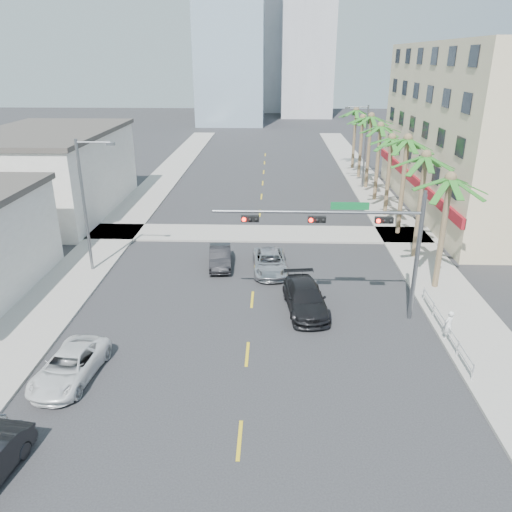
{
  "coord_description": "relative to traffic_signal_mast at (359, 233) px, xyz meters",
  "views": [
    {
      "loc": [
        1.15,
        -17.2,
        13.8
      ],
      "look_at": [
        0.29,
        8.43,
        3.5
      ],
      "focal_mm": 35.0,
      "sensor_mm": 36.0,
      "label": 1
    }
  ],
  "objects": [
    {
      "name": "sidewalk_left",
      "position": [
        -17.78,
        12.05,
        -4.99
      ],
      "size": [
        4.0,
        120.0,
        0.15
      ],
      "primitive_type": "cube",
      "color": "gray",
      "rests_on": "ground"
    },
    {
      "name": "palm_tree_7",
      "position": [
        5.82,
        40.45,
        2.37
      ],
      "size": [
        4.8,
        4.8,
        8.16
      ],
      "color": "brown",
      "rests_on": "ground"
    },
    {
      "name": "palm_tree_3",
      "position": [
        5.82,
        19.65,
        2.02
      ],
      "size": [
        4.8,
        4.8,
        7.8
      ],
      "color": "brown",
      "rests_on": "ground"
    },
    {
      "name": "streetlight_right",
      "position": [
        5.21,
        30.05,
        -0.0
      ],
      "size": [
        2.55,
        0.25,
        9.0
      ],
      "color": "slate",
      "rests_on": "ground"
    },
    {
      "name": "streetlight_left",
      "position": [
        -16.78,
        6.05,
        -0.0
      ],
      "size": [
        2.55,
        0.25,
        9.0
      ],
      "color": "slate",
      "rests_on": "ground"
    },
    {
      "name": "sidewalk_cross",
      "position": [
        -5.78,
        14.05,
        -4.99
      ],
      "size": [
        80.0,
        4.0,
        0.15
      ],
      "primitive_type": "cube",
      "color": "gray",
      "rests_on": "ground"
    },
    {
      "name": "guardrail",
      "position": [
        4.52,
        -1.95,
        -4.39
      ],
      "size": [
        0.08,
        8.08,
        1.0
      ],
      "color": "silver",
      "rests_on": "ground"
    },
    {
      "name": "tower_far_left",
      "position": [
        -13.78,
        87.05,
        18.94
      ],
      "size": [
        14.0,
        14.0,
        48.0
      ],
      "primitive_type": "cube",
      "color": "#99B2C6",
      "rests_on": "ground"
    },
    {
      "name": "car_lane_right",
      "position": [
        -2.64,
        0.81,
        -4.28
      ],
      "size": [
        2.81,
        5.59,
        1.56
      ],
      "primitive_type": "imported",
      "rotation": [
        0.0,
        0.0,
        0.12
      ],
      "color": "black",
      "rests_on": "ground"
    },
    {
      "name": "building_left_far",
      "position": [
        -25.28,
        20.05,
        -1.46
      ],
      "size": [
        11.0,
        18.0,
        7.2
      ],
      "primitive_type": "cube",
      "color": "beige",
      "rests_on": "ground"
    },
    {
      "name": "pedestrian",
      "position": [
        4.52,
        -2.38,
        -4.11
      ],
      "size": [
        0.7,
        0.64,
        1.6
      ],
      "primitive_type": "imported",
      "rotation": [
        0.0,
        0.0,
        3.72
      ],
      "color": "white",
      "rests_on": "sidewalk_right"
    },
    {
      "name": "sidewalk_right",
      "position": [
        6.22,
        12.05,
        -4.99
      ],
      "size": [
        4.0,
        120.0,
        0.15
      ],
      "primitive_type": "cube",
      "color": "gray",
      "rests_on": "ground"
    },
    {
      "name": "car_lane_left",
      "position": [
        -8.24,
        7.21,
        -4.36
      ],
      "size": [
        1.88,
        4.37,
        1.4
      ],
      "primitive_type": "imported",
      "rotation": [
        0.0,
        0.0,
        0.1
      ],
      "color": "black",
      "rests_on": "ground"
    },
    {
      "name": "palm_tree_5",
      "position": [
        5.82,
        30.05,
        2.72
      ],
      "size": [
        4.8,
        4.8,
        8.52
      ],
      "color": "brown",
      "rests_on": "ground"
    },
    {
      "name": "car_lane_center",
      "position": [
        -4.75,
        6.37,
        -4.38
      ],
      "size": [
        2.58,
        5.04,
        1.36
      ],
      "primitive_type": "imported",
      "rotation": [
        0.0,
        0.0,
        0.07
      ],
      "color": "silver",
      "rests_on": "ground"
    },
    {
      "name": "ground",
      "position": [
        -5.78,
        -7.95,
        -5.06
      ],
      "size": [
        260.0,
        260.0,
        0.0
      ],
      "primitive_type": "plane",
      "color": "#262628",
      "rests_on": "ground"
    },
    {
      "name": "palm_tree_2",
      "position": [
        5.82,
        14.45,
        2.72
      ],
      "size": [
        4.8,
        4.8,
        8.52
      ],
      "color": "brown",
      "rests_on": "ground"
    },
    {
      "name": "palm_tree_4",
      "position": [
        5.82,
        24.85,
        2.37
      ],
      "size": [
        4.8,
        4.8,
        8.16
      ],
      "color": "brown",
      "rests_on": "ground"
    },
    {
      "name": "traffic_signal_mast",
      "position": [
        0.0,
        0.0,
        0.0
      ],
      "size": [
        11.12,
        0.54,
        7.2
      ],
      "color": "slate",
      "rests_on": "ground"
    },
    {
      "name": "tower_far_center",
      "position": [
        -8.78,
        117.05,
        15.94
      ],
      "size": [
        16.0,
        16.0,
        42.0
      ],
      "primitive_type": "cube",
      "color": "#ADADB2",
      "rests_on": "ground"
    },
    {
      "name": "building_right",
      "position": [
        16.21,
        22.05,
        2.43
      ],
      "size": [
        15.25,
        28.0,
        15.0
      ],
      "color": "beige",
      "rests_on": "ground"
    },
    {
      "name": "palm_tree_6",
      "position": [
        5.82,
        35.25,
        2.02
      ],
      "size": [
        4.8,
        4.8,
        7.8
      ],
      "color": "brown",
      "rests_on": "ground"
    },
    {
      "name": "palm_tree_1",
      "position": [
        5.82,
        9.25,
        2.37
      ],
      "size": [
        4.8,
        4.8,
        8.16
      ],
      "color": "brown",
      "rests_on": "ground"
    },
    {
      "name": "car_parked_far",
      "position": [
        -13.78,
        -6.25,
        -4.39
      ],
      "size": [
        2.7,
        5.03,
        1.34
      ],
      "primitive_type": "imported",
      "rotation": [
        0.0,
        0.0,
        -0.1
      ],
      "color": "white",
      "rests_on": "ground"
    },
    {
      "name": "palm_tree_0",
      "position": [
        5.82,
        4.05,
        2.02
      ],
      "size": [
        4.8,
        4.8,
        7.8
      ],
      "color": "brown",
      "rests_on": "ground"
    }
  ]
}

